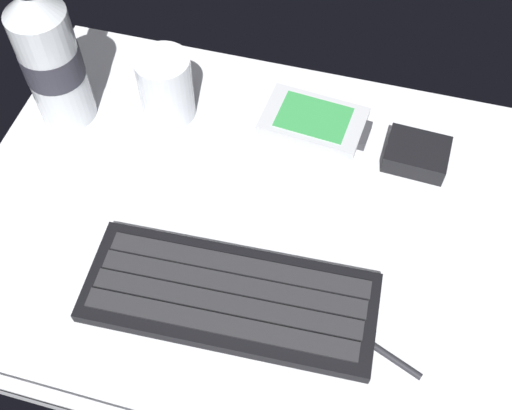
{
  "coord_description": "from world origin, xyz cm",
  "views": [
    {
      "loc": [
        9.46,
        -35.16,
        57.64
      ],
      "look_at": [
        0.0,
        0.0,
        3.0
      ],
      "focal_mm": 44.05,
      "sensor_mm": 36.0,
      "label": 1
    }
  ],
  "objects_px": {
    "juice_cup": "(166,89)",
    "charger_block": "(417,154)",
    "water_bottle": "(50,57)",
    "handheld_device": "(315,121)",
    "keyboard": "(232,298)",
    "stylus_pen": "(378,347)"
  },
  "relations": [
    {
      "from": "water_bottle",
      "to": "stylus_pen",
      "type": "bearing_deg",
      "value": -26.18
    },
    {
      "from": "juice_cup",
      "to": "keyboard",
      "type": "bearing_deg",
      "value": -57.02
    },
    {
      "from": "charger_block",
      "to": "juice_cup",
      "type": "bearing_deg",
      "value": -179.56
    },
    {
      "from": "stylus_pen",
      "to": "keyboard",
      "type": "bearing_deg",
      "value": -162.45
    },
    {
      "from": "stylus_pen",
      "to": "juice_cup",
      "type": "bearing_deg",
      "value": 163.26
    },
    {
      "from": "water_bottle",
      "to": "handheld_device",
      "type": "bearing_deg",
      "value": 11.07
    },
    {
      "from": "juice_cup",
      "to": "charger_block",
      "type": "height_order",
      "value": "juice_cup"
    },
    {
      "from": "keyboard",
      "to": "handheld_device",
      "type": "xyz_separation_m",
      "value": [
        0.03,
        0.25,
        -0.0
      ]
    },
    {
      "from": "keyboard",
      "to": "juice_cup",
      "type": "height_order",
      "value": "juice_cup"
    },
    {
      "from": "water_bottle",
      "to": "charger_block",
      "type": "bearing_deg",
      "value": 4.78
    },
    {
      "from": "handheld_device",
      "to": "keyboard",
      "type": "bearing_deg",
      "value": -97.02
    },
    {
      "from": "keyboard",
      "to": "juice_cup",
      "type": "bearing_deg",
      "value": 122.98
    },
    {
      "from": "keyboard",
      "to": "charger_block",
      "type": "height_order",
      "value": "charger_block"
    },
    {
      "from": "keyboard",
      "to": "stylus_pen",
      "type": "distance_m",
      "value": 0.15
    },
    {
      "from": "juice_cup",
      "to": "charger_block",
      "type": "relative_size",
      "value": 1.21
    },
    {
      "from": "juice_cup",
      "to": "water_bottle",
      "type": "distance_m",
      "value": 0.13
    },
    {
      "from": "charger_block",
      "to": "stylus_pen",
      "type": "relative_size",
      "value": 0.74
    },
    {
      "from": "handheld_device",
      "to": "stylus_pen",
      "type": "bearing_deg",
      "value": -65.62
    },
    {
      "from": "juice_cup",
      "to": "stylus_pen",
      "type": "height_order",
      "value": "juice_cup"
    },
    {
      "from": "handheld_device",
      "to": "water_bottle",
      "type": "bearing_deg",
      "value": -168.93
    },
    {
      "from": "keyboard",
      "to": "juice_cup",
      "type": "distance_m",
      "value": 0.27
    },
    {
      "from": "juice_cup",
      "to": "water_bottle",
      "type": "relative_size",
      "value": 0.41
    }
  ]
}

